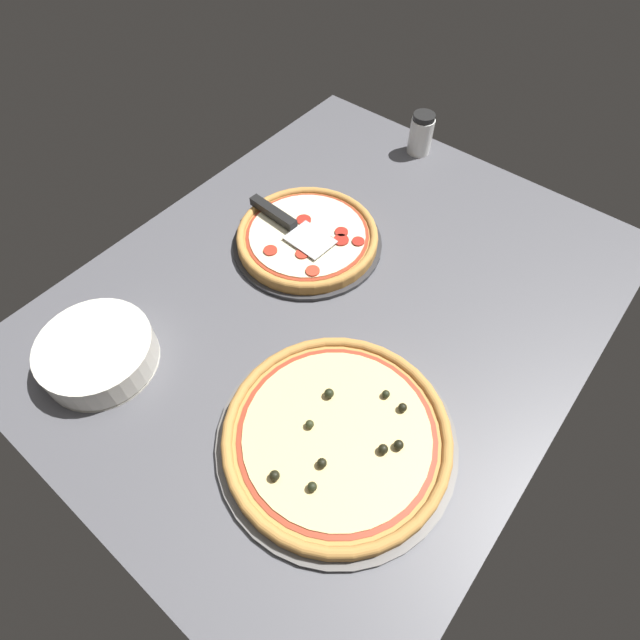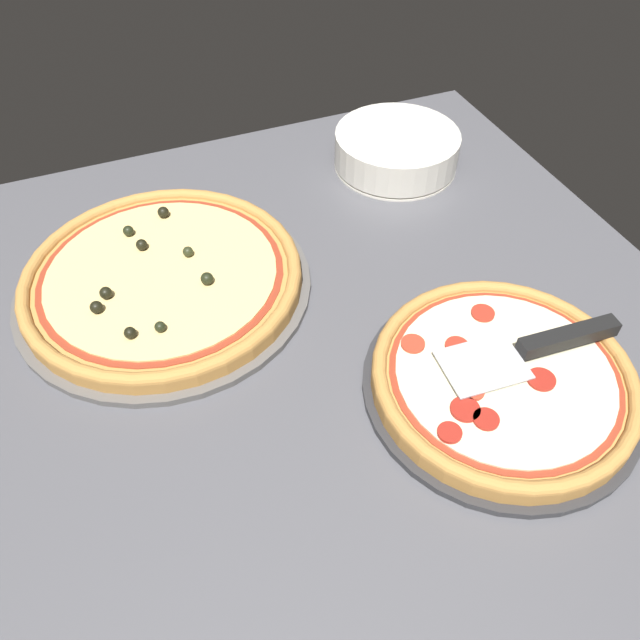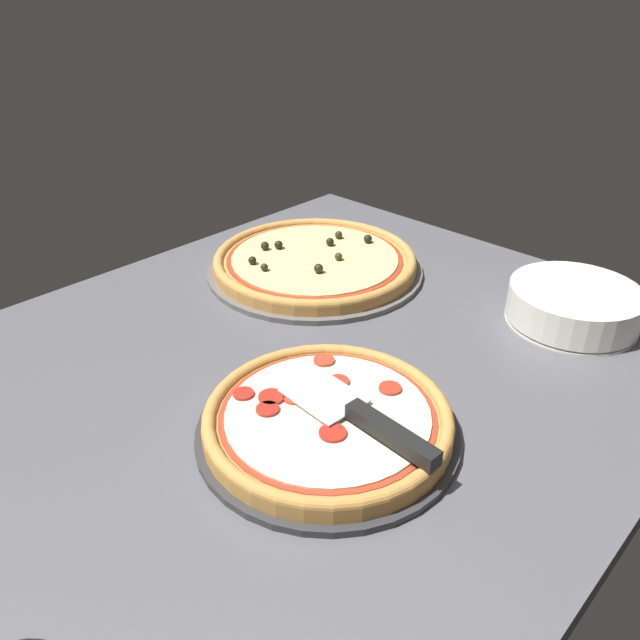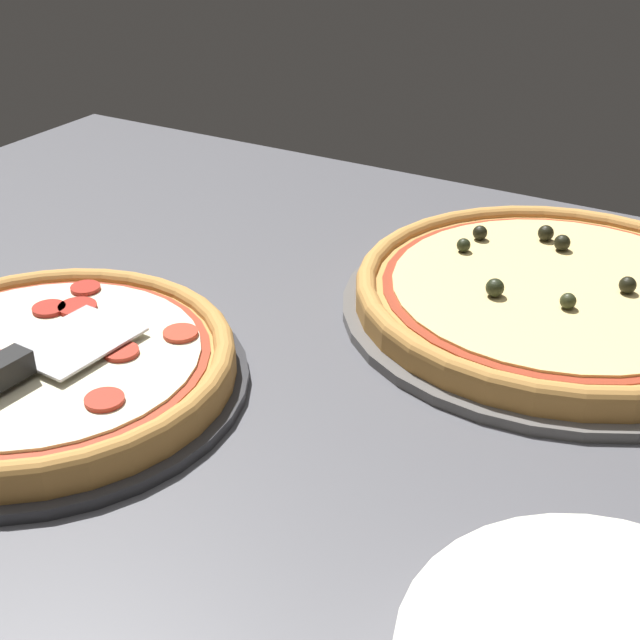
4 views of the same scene
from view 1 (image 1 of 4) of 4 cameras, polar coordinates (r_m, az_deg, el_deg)
The scene contains 8 objects.
ground_plane at distance 106.82cm, azimuth 1.82°, elevation 2.10°, with size 122.14×97.80×3.60cm, color #4C4C51.
pizza_pan_front at distance 115.26cm, azimuth -1.44°, elevation 8.84°, with size 33.88×33.88×1.00cm, color #2D2D30.
pizza_front at distance 113.79cm, azimuth -1.45°, elevation 9.56°, with size 31.85×31.85×2.92cm.
pizza_pan_back at distance 88.55cm, azimuth 1.90°, elevation -13.48°, with size 41.61×41.61×1.00cm, color #565451.
pizza_back at distance 86.75cm, azimuth 1.94°, elevation -12.99°, with size 39.11×39.11×3.97cm.
serving_spatula at distance 115.06cm, azimuth -4.42°, elevation 11.49°, with size 8.12×23.37×2.00cm.
plate_stack at distance 102.28cm, azimuth -24.04°, elevation -3.49°, with size 21.42×21.42×6.30cm.
parmesan_shaker at distance 141.74cm, azimuth 11.47°, elevation 20.14°, with size 6.11×6.11×10.83cm.
Camera 1 is at (53.21, 38.80, 82.31)cm, focal length 28.00 mm.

